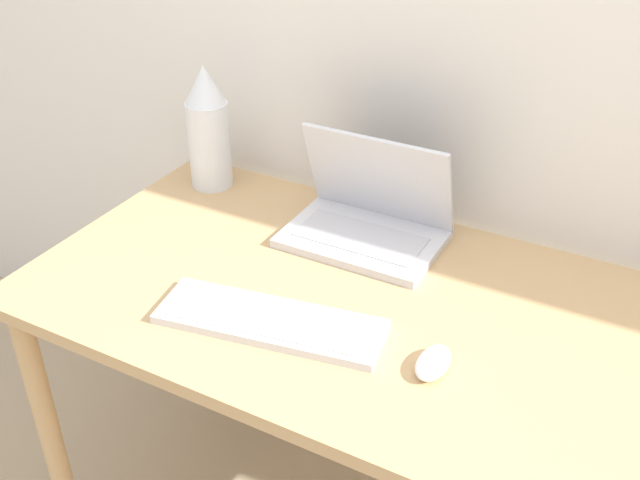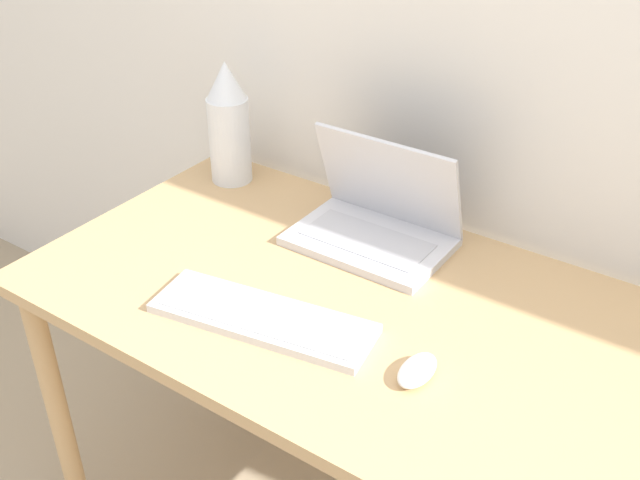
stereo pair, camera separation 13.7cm
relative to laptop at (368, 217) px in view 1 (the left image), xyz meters
The scene contains 6 objects.
wall_back 0.48m from the laptop, 74.44° to the left, with size 6.00×0.05×2.50m.
desk 0.27m from the laptop, 74.53° to the right, with size 1.32×0.75×0.78m.
laptop is the anchor object (origin of this frame).
keyboard 0.38m from the laptop, 93.76° to the right, with size 0.46×0.21×0.02m.
mouse 0.46m from the laptop, 49.92° to the right, with size 0.06×0.10×0.03m.
vase 0.48m from the laptop, behind, with size 0.11×0.11×0.32m.
Camera 1 is at (0.54, -0.74, 1.68)m, focal length 42.00 mm.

